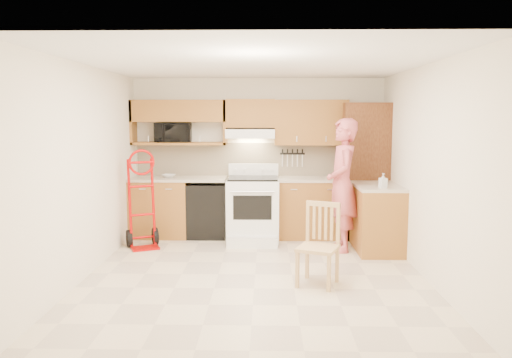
{
  "coord_description": "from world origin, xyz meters",
  "views": [
    {
      "loc": [
        0.14,
        -5.9,
        1.9
      ],
      "look_at": [
        0.0,
        0.5,
        1.1
      ],
      "focal_mm": 35.46,
      "sensor_mm": 36.0,
      "label": 1
    }
  ],
  "objects_px": {
    "range": "(253,204)",
    "person": "(342,185)",
    "dining_chair": "(318,245)",
    "microwave": "(173,132)",
    "hand_truck": "(143,204)"
  },
  "relations": [
    {
      "from": "range",
      "to": "person",
      "type": "bearing_deg",
      "value": -21.62
    },
    {
      "from": "person",
      "to": "hand_truck",
      "type": "relative_size",
      "value": 1.45
    },
    {
      "from": "dining_chair",
      "to": "range",
      "type": "bearing_deg",
      "value": 133.43
    },
    {
      "from": "microwave",
      "to": "range",
      "type": "height_order",
      "value": "microwave"
    },
    {
      "from": "range",
      "to": "hand_truck",
      "type": "relative_size",
      "value": 0.9
    },
    {
      "from": "person",
      "to": "dining_chair",
      "type": "height_order",
      "value": "person"
    },
    {
      "from": "microwave",
      "to": "dining_chair",
      "type": "distance_m",
      "value": 3.41
    },
    {
      "from": "range",
      "to": "dining_chair",
      "type": "height_order",
      "value": "range"
    },
    {
      "from": "range",
      "to": "hand_truck",
      "type": "bearing_deg",
      "value": -164.92
    },
    {
      "from": "range",
      "to": "person",
      "type": "xyz_separation_m",
      "value": [
        1.27,
        -0.5,
        0.36
      ]
    },
    {
      "from": "microwave",
      "to": "dining_chair",
      "type": "relative_size",
      "value": 0.6
    },
    {
      "from": "person",
      "to": "dining_chair",
      "type": "relative_size",
      "value": 2.02
    },
    {
      "from": "microwave",
      "to": "hand_truck",
      "type": "xyz_separation_m",
      "value": [
        -0.31,
        -0.85,
        -1.0
      ]
    },
    {
      "from": "microwave",
      "to": "hand_truck",
      "type": "relative_size",
      "value": 0.44
    },
    {
      "from": "microwave",
      "to": "person",
      "type": "xyz_separation_m",
      "value": [
        2.55,
        -0.93,
        -0.71
      ]
    }
  ]
}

